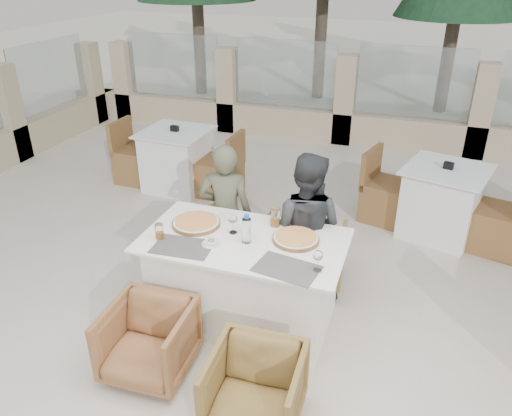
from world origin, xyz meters
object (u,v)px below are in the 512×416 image
(pizza_right, at_px, (296,238))
(armchair_far_left, at_px, (237,236))
(wine_glass_corner, at_px, (318,260))
(armchair_near_right, at_px, (255,391))
(water_bottle, at_px, (247,229))
(diner_left, at_px, (226,214))
(beer_glass_right, at_px, (275,218))
(bg_table_a, at_px, (177,160))
(dining_table, at_px, (244,280))
(pizza_left, at_px, (196,222))
(wine_glass_centre, at_px, (233,223))
(bg_table_b, at_px, (442,202))
(olive_dish, at_px, (211,242))
(armchair_far_right, at_px, (313,253))
(beer_glass_left, at_px, (159,231))
(armchair_near_left, at_px, (149,341))
(diner_right, at_px, (305,229))

(pizza_right, distance_m, armchair_far_left, 1.15)
(wine_glass_corner, xyz_separation_m, armchair_near_right, (-0.21, -0.73, -0.59))
(water_bottle, xyz_separation_m, armchair_near_right, (0.39, -0.94, -0.62))
(diner_left, bearing_deg, water_bottle, 109.30)
(beer_glass_right, bearing_deg, bg_table_a, 134.33)
(bg_table_a, bearing_deg, armchair_far_left, -44.44)
(pizza_right, bearing_deg, dining_table, -164.71)
(pizza_left, bearing_deg, diner_left, 80.62)
(wine_glass_centre, xyz_separation_m, bg_table_b, (1.64, 1.96, -0.48))
(dining_table, height_order, olive_dish, olive_dish)
(armchair_far_right, height_order, armchair_near_right, armchair_near_right)
(pizza_right, height_order, wine_glass_corner, wine_glass_corner)
(wine_glass_corner, height_order, bg_table_a, wine_glass_corner)
(beer_glass_left, bearing_deg, wine_glass_centre, 27.73)
(bg_table_a, bearing_deg, armchair_far_right, -32.58)
(dining_table, distance_m, pizza_right, 0.58)
(olive_dish, relative_size, bg_table_a, 0.07)
(armchair_near_right, bearing_deg, pizza_right, 89.72)
(wine_glass_centre, distance_m, armchair_near_right, 1.31)
(pizza_right, bearing_deg, pizza_left, -178.91)
(pizza_right, relative_size, armchair_near_left, 0.60)
(olive_dish, bearing_deg, armchair_near_left, -110.81)
(wine_glass_corner, distance_m, armchair_near_left, 1.35)
(pizza_right, height_order, armchair_far_right, pizza_right)
(water_bottle, relative_size, bg_table_b, 0.15)
(armchair_far_left, distance_m, diner_right, 0.91)
(dining_table, xyz_separation_m, armchair_far_left, (-0.37, 0.80, -0.09))
(armchair_far_right, bearing_deg, diner_right, 79.39)
(pizza_left, bearing_deg, dining_table, -11.46)
(dining_table, xyz_separation_m, bg_table_b, (1.53, 2.03, 0.00))
(wine_glass_centre, distance_m, bg_table_a, 2.75)
(diner_right, relative_size, bg_table_b, 0.83)
(bg_table_b, bearing_deg, diner_left, -126.53)
(diner_left, relative_size, bg_table_b, 0.81)
(pizza_left, xyz_separation_m, armchair_far_right, (0.86, 0.68, -0.53))
(armchair_far_right, bearing_deg, armchair_near_left, 55.55)
(pizza_left, relative_size, armchair_near_left, 0.65)
(pizza_left, height_order, beer_glass_right, beer_glass_right)
(wine_glass_centre, height_order, bg_table_b, wine_glass_centre)
(armchair_near_right, bearing_deg, pizza_left, 127.35)
(dining_table, height_order, armchair_near_right, dining_table)
(water_bottle, xyz_separation_m, olive_dish, (-0.25, -0.12, -0.10))
(dining_table, distance_m, armchair_far_left, 0.89)
(armchair_far_left, distance_m, armchair_far_right, 0.77)
(pizza_left, xyz_separation_m, beer_glass_left, (-0.18, -0.29, 0.04))
(pizza_right, height_order, beer_glass_right, beer_glass_right)
(olive_dish, xyz_separation_m, armchair_near_left, (-0.24, -0.63, -0.51))
(wine_glass_corner, bearing_deg, dining_table, 159.26)
(wine_glass_centre, bearing_deg, pizza_left, 176.35)
(dining_table, xyz_separation_m, beer_glass_right, (0.17, 0.29, 0.46))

